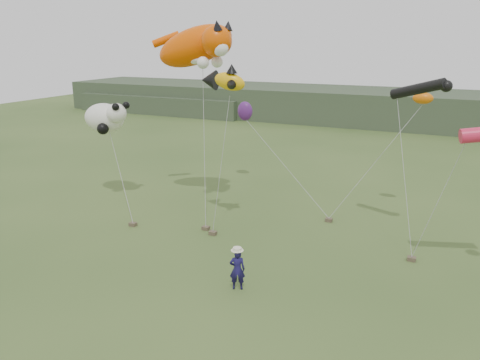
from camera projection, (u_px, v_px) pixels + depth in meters
name	position (u px, v px, depth m)	size (l,w,h in m)	color
ground	(224.00, 286.00, 19.73)	(120.00, 120.00, 0.00)	#385123
headland	(358.00, 107.00, 59.38)	(90.00, 13.00, 4.00)	#2D3D28
festival_attendant	(237.00, 269.00, 19.25)	(0.65, 0.43, 1.78)	#171245
sandbag_anchors	(254.00, 232.00, 25.05)	(14.96, 5.51, 0.20)	brown
cat_kite	(200.00, 46.00, 26.17)	(5.95, 3.39, 3.35)	#E24C00
fish_kite	(222.00, 80.00, 23.11)	(2.69, 1.76, 1.42)	#E6A90C
tube_kites	(473.00, 113.00, 19.81)	(6.75, 5.00, 2.38)	black
panda_kite	(106.00, 118.00, 29.11)	(3.22, 2.08, 2.00)	white
misc_kites	(289.00, 108.00, 30.66)	(12.76, 2.84, 2.68)	orange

